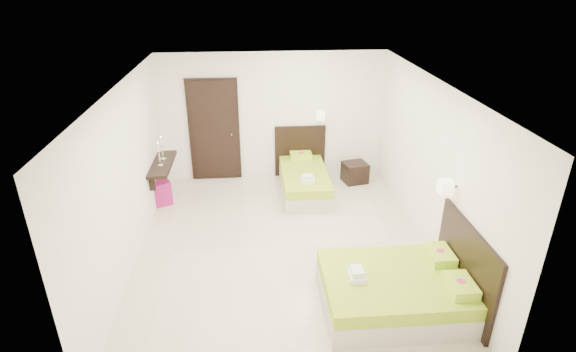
{
  "coord_description": "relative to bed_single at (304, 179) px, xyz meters",
  "views": [
    {
      "loc": [
        -0.42,
        -6.01,
        4.03
      ],
      "look_at": [
        0.1,
        0.3,
        1.1
      ],
      "focal_mm": 28.0,
      "sensor_mm": 36.0,
      "label": 1
    }
  ],
  "objects": [
    {
      "name": "ottoman",
      "position": [
        -2.81,
        -0.27,
        -0.04
      ],
      "size": [
        0.6,
        0.6,
        0.45
      ],
      "primitive_type": "cube",
      "rotation": [
        0.0,
        0.0,
        0.43
      ],
      "color": "#921358",
      "rests_on": "ground"
    },
    {
      "name": "door",
      "position": [
        -1.75,
        0.75,
        0.78
      ],
      "size": [
        1.02,
        0.15,
        2.14
      ],
      "color": "black",
      "rests_on": "ground"
    },
    {
      "name": "bed_single",
      "position": [
        0.0,
        0.0,
        0.0
      ],
      "size": [
        1.05,
        1.76,
        1.45
      ],
      "color": "beige",
      "rests_on": "ground"
    },
    {
      "name": "floor",
      "position": [
        -0.55,
        -1.95,
        -0.27
      ],
      "size": [
        5.5,
        5.5,
        0.0
      ],
      "primitive_type": "plane",
      "color": "beige",
      "rests_on": "ground"
    },
    {
      "name": "nightstand",
      "position": [
        1.1,
        0.34,
        -0.06
      ],
      "size": [
        0.55,
        0.51,
        0.42
      ],
      "primitive_type": "cube",
      "rotation": [
        0.0,
        0.0,
        0.22
      ],
      "color": "black",
      "rests_on": "ground"
    },
    {
      "name": "console_shelf",
      "position": [
        -2.64,
        -0.35,
        0.55
      ],
      "size": [
        0.35,
        1.2,
        0.78
      ],
      "color": "black",
      "rests_on": "ground"
    },
    {
      "name": "bed_double",
      "position": [
        0.85,
        -3.45,
        0.01
      ],
      "size": [
        1.85,
        1.57,
        1.52
      ],
      "color": "beige",
      "rests_on": "ground"
    }
  ]
}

